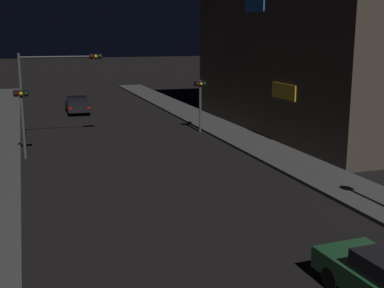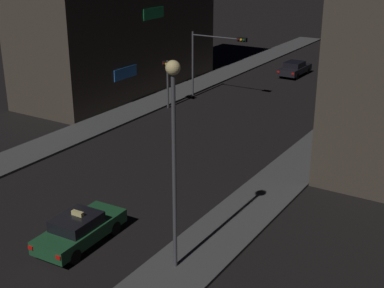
# 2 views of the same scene
# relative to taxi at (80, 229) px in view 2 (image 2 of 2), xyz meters

# --- Properties ---
(sidewalk_left) EXTENTS (2.95, 67.94, 0.15)m
(sidewalk_left) POSITION_rel_taxi_xyz_m (-10.10, 22.06, -0.66)
(sidewalk_left) COLOR #4C4C4C
(sidewalk_left) RESTS_ON ground_plane
(sidewalk_right) EXTENTS (2.95, 67.94, 0.15)m
(sidewalk_right) POSITION_rel_taxi_xyz_m (4.91, 22.06, -0.66)
(sidewalk_right) COLOR #4C4C4C
(sidewalk_right) RESTS_ON ground_plane
(building_facade_left) EXTENTS (7.04, 20.00, 14.98)m
(building_facade_left) POSITION_rel_taxi_xyz_m (-15.06, 21.92, 6.75)
(building_facade_left) COLOR #473D33
(building_facade_left) RESTS_ON ground_plane
(taxi) EXTENTS (1.97, 4.52, 1.62)m
(taxi) POSITION_rel_taxi_xyz_m (0.00, 0.00, 0.00)
(taxi) COLOR #1E512D
(taxi) RESTS_ON ground_plane
(far_car) EXTENTS (1.89, 4.49, 1.42)m
(far_car) POSITION_rel_taxi_xyz_m (-3.95, 34.76, -0.00)
(far_car) COLOR black
(far_car) RESTS_ON ground_plane
(traffic_light_overhead) EXTENTS (4.99, 0.41, 5.54)m
(traffic_light_overhead) POSITION_rel_taxi_xyz_m (-6.49, 22.89, 3.29)
(traffic_light_overhead) COLOR #47474C
(traffic_light_overhead) RESTS_ON ground_plane
(traffic_light_left_kerb) EXTENTS (0.80, 0.42, 3.81)m
(traffic_light_left_kerb) POSITION_rel_taxi_xyz_m (-8.38, 19.16, 1.99)
(traffic_light_left_kerb) COLOR #47474C
(traffic_light_left_kerb) RESTS_ON ground_plane
(traffic_light_right_kerb) EXTENTS (0.80, 0.41, 3.59)m
(traffic_light_right_kerb) POSITION_rel_taxi_xyz_m (3.18, 23.34, 1.84)
(traffic_light_right_kerb) COLOR #47474C
(traffic_light_right_kerb) RESTS_ON ground_plane
(street_lamp_near_block) EXTENTS (0.55, 0.55, 8.44)m
(street_lamp_near_block) POSITION_rel_taxi_xyz_m (4.62, 0.56, 5.25)
(street_lamp_near_block) COLOR #47474C
(street_lamp_near_block) RESTS_ON sidewalk_right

